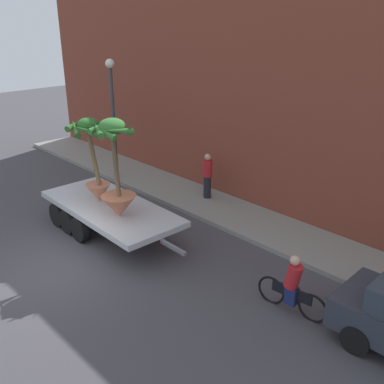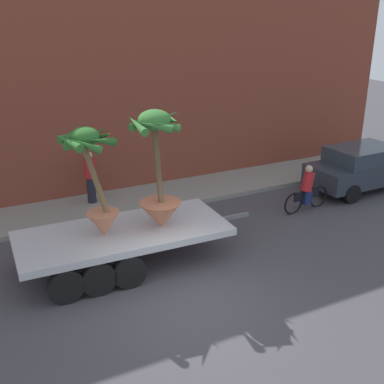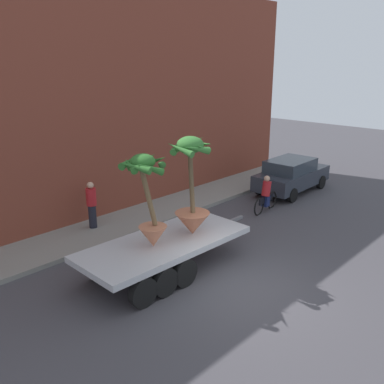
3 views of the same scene
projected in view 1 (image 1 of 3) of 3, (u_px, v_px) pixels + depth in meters
ground_plane at (59, 268)px, 12.49m from camera, size 60.00×60.00×0.00m
sidewalk at (210, 205)px, 16.37m from camera, size 24.00×2.20×0.15m
building_facade at (246, 80)px, 15.83m from camera, size 24.00×1.20×8.79m
flatbed_trailer at (106, 209)px, 14.37m from camera, size 6.20×2.36×0.98m
potted_palm_rear at (93, 158)px, 13.95m from camera, size 1.39×1.39×2.69m
potted_palm_middle at (116, 176)px, 12.88m from camera, size 1.35×1.38×2.96m
cyclist at (292, 287)px, 10.46m from camera, size 1.84×0.38×1.54m
pedestrian_near_gate at (207, 175)px, 16.52m from camera, size 0.36×0.36×1.71m
street_lamp at (113, 104)px, 17.84m from camera, size 0.36×0.36×4.83m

